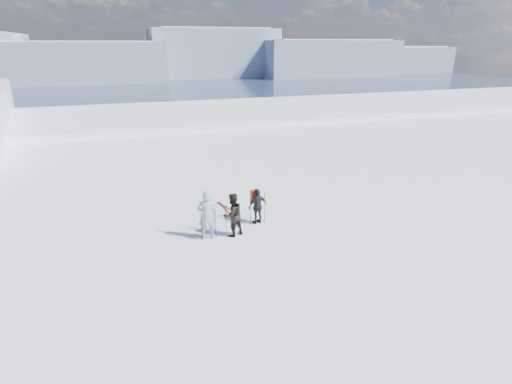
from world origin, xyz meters
TOP-DOWN VIEW (x-y plane):
  - lake_basin at (0.00, 30.00)m, footprint 820.00×820.00m
  - far_mountain_range at (29.60, 454.78)m, footprint 770.00×110.00m
  - skier_grey at (-3.76, 2.65)m, footprint 0.73×0.50m
  - skier_dark at (-2.79, 2.60)m, footprint 1.02×0.91m
  - skier_pack at (-1.52, 3.35)m, footprint 0.94×0.56m
  - backpack at (-1.58, 3.59)m, footprint 0.35×0.25m
  - ski_poles at (-2.69, 2.81)m, footprint 2.79×0.82m
  - skis_loose at (-2.38, 5.28)m, footprint 0.74×1.70m

SIDE VIEW (x-z plane):
  - far_mountain_range at x=29.60m, z-range -33.69..19.31m
  - lake_basin at x=0.00m, z-range -42.31..29.31m
  - skis_loose at x=-2.38m, z-range 0.00..0.03m
  - ski_poles at x=-2.69m, z-range -0.04..1.32m
  - skier_pack at x=-1.52m, z-range 0.00..1.51m
  - skier_dark at x=-2.79m, z-range 0.00..1.73m
  - skier_grey at x=-3.76m, z-range 0.00..1.92m
  - backpack at x=-1.58m, z-range 1.51..1.98m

